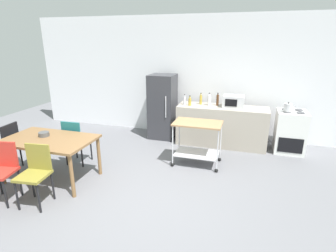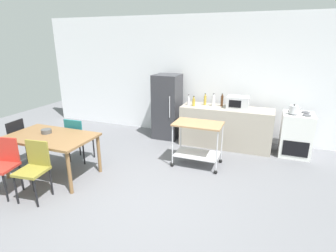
# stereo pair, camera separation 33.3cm
# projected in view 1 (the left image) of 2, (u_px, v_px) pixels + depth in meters

# --- Properties ---
(ground_plane) EXTENTS (12.00, 12.00, 0.00)m
(ground_plane) POSITION_uv_depth(u_px,v_px,m) (143.00, 198.00, 4.14)
(ground_plane) COLOR slate
(back_wall) EXTENTS (8.40, 0.12, 2.90)m
(back_wall) POSITION_uv_depth(u_px,v_px,m) (190.00, 77.00, 6.60)
(back_wall) COLOR white
(back_wall) RESTS_ON ground_plane
(kitchen_counter) EXTENTS (2.00, 0.64, 0.90)m
(kitchen_counter) POSITION_uv_depth(u_px,v_px,m) (221.00, 126.00, 6.12)
(kitchen_counter) COLOR #A89E8E
(kitchen_counter) RESTS_ON ground_plane
(dining_table) EXTENTS (1.50, 0.90, 0.75)m
(dining_table) POSITION_uv_depth(u_px,v_px,m) (49.00, 143.00, 4.50)
(dining_table) COLOR brown
(dining_table) RESTS_ON ground_plane
(chair_black) EXTENTS (0.43, 0.43, 0.89)m
(chair_black) POSITION_uv_depth(u_px,v_px,m) (7.00, 143.00, 4.91)
(chair_black) COLOR black
(chair_black) RESTS_ON ground_plane
(chair_red) EXTENTS (0.47, 0.47, 0.89)m
(chair_red) POSITION_uv_depth(u_px,v_px,m) (2.00, 168.00, 3.96)
(chair_red) COLOR #B72D23
(chair_red) RESTS_ON ground_plane
(chair_olive) EXTENTS (0.45, 0.45, 0.89)m
(chair_olive) POSITION_uv_depth(u_px,v_px,m) (35.00, 171.00, 3.88)
(chair_olive) COLOR olive
(chair_olive) RESTS_ON ground_plane
(chair_teal) EXTENTS (0.42, 0.42, 0.89)m
(chair_teal) POSITION_uv_depth(u_px,v_px,m) (76.00, 139.00, 5.12)
(chair_teal) COLOR #1E666B
(chair_teal) RESTS_ON ground_plane
(stove_oven) EXTENTS (0.60, 0.61, 0.92)m
(stove_oven) POSITION_uv_depth(u_px,v_px,m) (290.00, 132.00, 5.73)
(stove_oven) COLOR white
(stove_oven) RESTS_ON ground_plane
(refrigerator) EXTENTS (0.60, 0.63, 1.55)m
(refrigerator) POSITION_uv_depth(u_px,v_px,m) (163.00, 107.00, 6.51)
(refrigerator) COLOR #333338
(refrigerator) RESTS_ON ground_plane
(kitchen_cart) EXTENTS (0.91, 0.57, 0.85)m
(kitchen_cart) POSITION_uv_depth(u_px,v_px,m) (197.00, 136.00, 5.10)
(kitchen_cart) COLOR #A37A51
(kitchen_cart) RESTS_ON ground_plane
(bottle_vinegar) EXTENTS (0.06, 0.06, 0.24)m
(bottle_vinegar) POSITION_uv_depth(u_px,v_px,m) (185.00, 101.00, 6.15)
(bottle_vinegar) COLOR silver
(bottle_vinegar) RESTS_ON kitchen_counter
(bottle_sparkling_water) EXTENTS (0.07, 0.07, 0.23)m
(bottle_sparkling_water) POSITION_uv_depth(u_px,v_px,m) (190.00, 102.00, 6.07)
(bottle_sparkling_water) COLOR gold
(bottle_sparkling_water) RESTS_ON kitchen_counter
(bottle_soy_sauce) EXTENTS (0.06, 0.06, 0.27)m
(bottle_soy_sauce) POSITION_uv_depth(u_px,v_px,m) (201.00, 100.00, 6.17)
(bottle_soy_sauce) COLOR gold
(bottle_soy_sauce) RESTS_ON kitchen_counter
(bottle_soda) EXTENTS (0.08, 0.08, 0.28)m
(bottle_soda) POSITION_uv_depth(u_px,v_px,m) (209.00, 100.00, 6.08)
(bottle_soda) COLOR silver
(bottle_soda) RESTS_ON kitchen_counter
(bottle_wine) EXTENTS (0.06, 0.06, 0.29)m
(bottle_wine) POSITION_uv_depth(u_px,v_px,m) (218.00, 100.00, 6.06)
(bottle_wine) COLOR #4C2D19
(bottle_wine) RESTS_ON kitchen_counter
(microwave) EXTENTS (0.46, 0.35, 0.26)m
(microwave) POSITION_uv_depth(u_px,v_px,m) (233.00, 101.00, 5.91)
(microwave) COLOR silver
(microwave) RESTS_ON kitchen_counter
(fruit_bowl) EXTENTS (0.17, 0.17, 0.07)m
(fruit_bowl) POSITION_uv_depth(u_px,v_px,m) (44.00, 134.00, 4.58)
(fruit_bowl) COLOR #4C4C4C
(fruit_bowl) RESTS_ON dining_table
(kettle) EXTENTS (0.24, 0.17, 0.19)m
(kettle) POSITION_uv_depth(u_px,v_px,m) (288.00, 107.00, 5.50)
(kettle) COLOR silver
(kettle) RESTS_ON stove_oven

